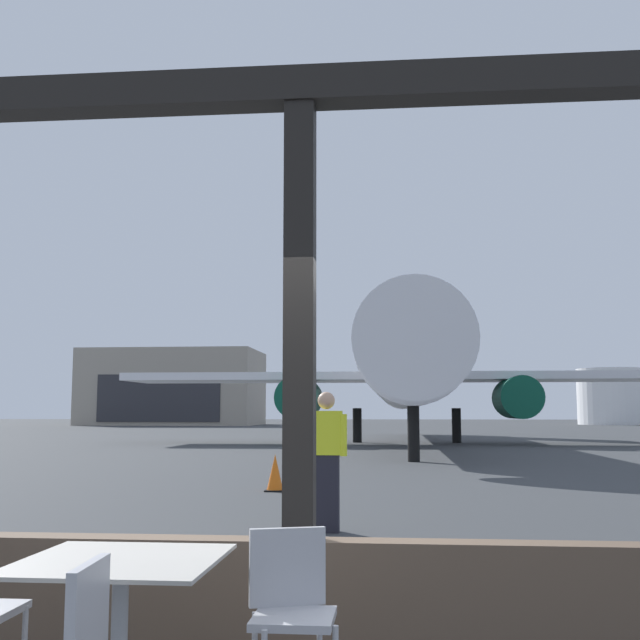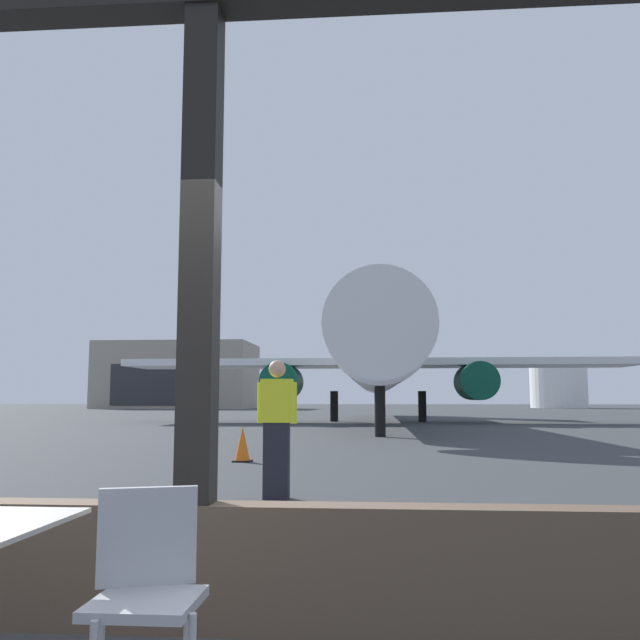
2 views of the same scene
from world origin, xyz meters
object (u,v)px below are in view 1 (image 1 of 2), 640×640
at_px(traffic_cone, 275,474).
at_px(fuel_storage_tank, 610,397).
at_px(dining_table, 120,616).
at_px(cafe_chair_window_right, 291,601).
at_px(distant_hangar, 174,388).
at_px(airplane, 406,371).
at_px(ground_crew_worker, 326,459).

distance_m(traffic_cone, fuel_storage_tank, 84.36).
height_order(dining_table, cafe_chair_window_right, cafe_chair_window_right).
bearing_deg(distant_hangar, airplane, -63.16).
bearing_deg(airplane, fuel_storage_tank, 66.96).
xyz_separation_m(airplane, traffic_cone, (-2.81, -22.27, -3.08)).
xyz_separation_m(dining_table, airplane, (1.88, 33.32, 2.90)).
distance_m(distant_hangar, fuel_storage_tank, 50.58).
distance_m(airplane, ground_crew_worker, 27.34).
xyz_separation_m(dining_table, cafe_chair_window_right, (0.80, 0.26, 0.03)).
xyz_separation_m(dining_table, distant_hangar, (-23.77, 84.01, 3.69)).
xyz_separation_m(airplane, fuel_storage_tank, (24.46, 57.51, -0.16)).
relative_size(distant_hangar, fuel_storage_tank, 2.58).
relative_size(ground_crew_worker, fuel_storage_tank, 0.23).
xyz_separation_m(distant_hangar, fuel_storage_tank, (50.11, 6.82, -0.95)).
bearing_deg(distant_hangar, dining_table, -74.20).
height_order(dining_table, fuel_storage_tank, fuel_storage_tank).
bearing_deg(traffic_cone, distant_hangar, 107.38).
bearing_deg(dining_table, distant_hangar, 105.80).
xyz_separation_m(cafe_chair_window_right, distant_hangar, (-24.57, 83.74, 3.66)).
relative_size(traffic_cone, fuel_storage_tank, 0.09).
bearing_deg(ground_crew_worker, airplane, 87.03).
xyz_separation_m(traffic_cone, distant_hangar, (-22.84, 72.95, 3.87)).
xyz_separation_m(cafe_chair_window_right, traffic_cone, (-1.73, 10.79, -0.21)).
distance_m(cafe_chair_window_right, ground_crew_worker, 5.89).
bearing_deg(distant_hangar, fuel_storage_tank, 7.75).
height_order(traffic_cone, distant_hangar, distant_hangar).
relative_size(cafe_chair_window_right, traffic_cone, 1.28).
bearing_deg(distant_hangar, cafe_chair_window_right, -73.65).
bearing_deg(airplane, traffic_cone, -97.20).
distance_m(dining_table, cafe_chair_window_right, 0.84).
bearing_deg(ground_crew_worker, fuel_storage_tank, 73.01).
bearing_deg(traffic_cone, cafe_chair_window_right, -80.87).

